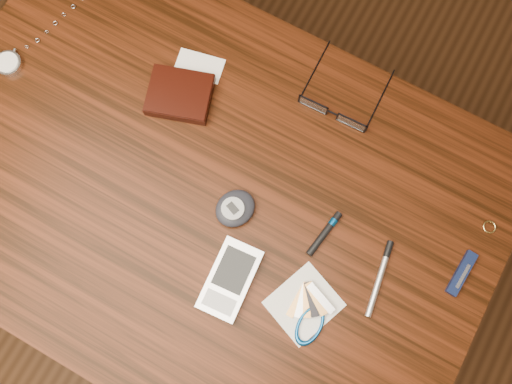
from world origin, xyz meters
TOP-DOWN VIEW (x-y plane):
  - ground at (0.00, 0.00)m, footprint 3.80×3.80m
  - desk at (0.00, 0.00)m, footprint 1.00×0.70m
  - wallet_and_card at (-0.12, 0.13)m, footprint 0.13×0.16m
  - eyeglasses at (0.13, 0.23)m, footprint 0.13×0.14m
  - gold_ring at (0.45, 0.18)m, footprint 0.02×0.02m
  - pocket_watch at (-0.42, 0.05)m, footprint 0.11×0.37m
  - pda_phone at (0.12, -0.11)m, footprint 0.08×0.13m
  - pedometer at (0.07, -0.00)m, footprint 0.08×0.09m
  - notepad_keys at (0.25, -0.09)m, footprint 0.12×0.13m
  - pocket_knife at (0.44, 0.08)m, footprint 0.02×0.08m
  - silver_pen at (0.33, 0.02)m, footprint 0.03×0.13m
  - black_blue_pen at (0.22, 0.04)m, footprint 0.02×0.09m

SIDE VIEW (x-z plane):
  - ground at x=0.00m, z-range 0.00..0.00m
  - desk at x=0.00m, z-range 0.27..1.02m
  - gold_ring at x=0.45m, z-range 0.75..0.75m
  - notepad_keys at x=0.25m, z-range 0.75..0.76m
  - pocket_knife at x=0.44m, z-range 0.75..0.76m
  - silver_pen at x=0.33m, z-range 0.75..0.76m
  - black_blue_pen at x=0.22m, z-range 0.75..0.76m
  - pocket_watch at x=-0.42m, z-range 0.75..0.76m
  - pda_phone at x=0.12m, z-range 0.75..0.77m
  - wallet_and_card at x=-0.12m, z-range 0.75..0.77m
  - pedometer at x=0.07m, z-range 0.75..0.78m
  - eyeglasses at x=0.13m, z-range 0.75..0.78m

